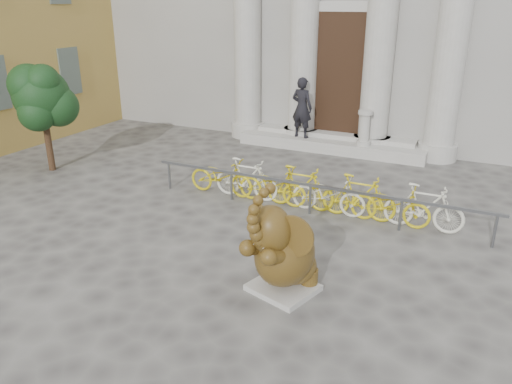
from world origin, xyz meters
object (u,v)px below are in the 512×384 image
at_px(tree, 42,97).
at_px(bike_rack, 313,190).
at_px(elephant_statue, 283,252).
at_px(pedestrian, 302,108).

bearing_deg(tree, bike_rack, 3.46).
bearing_deg(elephant_statue, pedestrian, 125.74).
xyz_separation_m(elephant_statue, pedestrian, (-2.77, 8.21, 0.60)).
distance_m(bike_rack, pedestrian, 5.23).
height_order(bike_rack, tree, tree).
relative_size(elephant_statue, pedestrian, 1.04).
bearing_deg(tree, pedestrian, 42.99).
bearing_deg(bike_rack, elephant_statue, -78.83).
bearing_deg(bike_rack, pedestrian, 113.76).
height_order(bike_rack, pedestrian, pedestrian).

